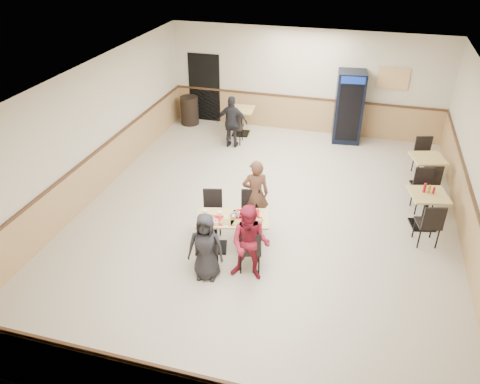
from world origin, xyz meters
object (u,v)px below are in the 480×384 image
(diner_woman_right, at_px, (250,244))
(diner_man_opposite, at_px, (255,194))
(main_table, at_px, (233,228))
(side_table_far, at_px, (426,167))
(side_table_near, at_px, (426,205))
(pepsi_cooler, at_px, (349,107))
(lone_diner, at_px, (232,122))
(trash_bin, at_px, (190,110))
(diner_woman_left, at_px, (206,247))
(back_table, at_px, (241,117))

(diner_woman_right, distance_m, diner_man_opposite, 1.65)
(main_table, height_order, diner_woman_right, diner_woman_right)
(main_table, height_order, side_table_far, side_table_far)
(side_table_near, xyz_separation_m, pepsi_cooler, (-1.93, 4.01, 0.49))
(lone_diner, bearing_deg, side_table_near, 149.53)
(lone_diner, xyz_separation_m, side_table_far, (5.06, -0.95, -0.22))
(diner_woman_right, xyz_separation_m, lone_diner, (-1.87, 5.25, -0.01))
(side_table_near, xyz_separation_m, trash_bin, (-6.71, 3.96, -0.08))
(diner_woman_left, bearing_deg, diner_man_opposite, 68.87)
(diner_woman_left, bearing_deg, trash_bin, 105.88)
(side_table_near, distance_m, trash_bin, 7.80)
(diner_man_opposite, height_order, side_table_far, diner_man_opposite)
(pepsi_cooler, bearing_deg, lone_diner, -163.21)
(diner_man_opposite, xyz_separation_m, back_table, (-1.56, 4.54, -0.23))
(side_table_near, height_order, pepsi_cooler, pepsi_cooler)
(pepsi_cooler, bearing_deg, diner_woman_right, -106.38)
(diner_man_opposite, relative_size, lone_diner, 1.04)
(back_table, bearing_deg, trash_bin, 168.68)
(diner_woman_left, distance_m, trash_bin, 7.28)
(diner_woman_right, height_order, side_table_near, diner_woman_right)
(diner_man_opposite, relative_size, back_table, 1.90)
(lone_diner, xyz_separation_m, side_table_near, (4.96, -2.71, -0.22))
(diner_man_opposite, relative_size, side_table_near, 1.74)
(main_table, relative_size, side_table_far, 1.65)
(main_table, bearing_deg, diner_woman_right, -67.62)
(side_table_far, relative_size, pepsi_cooler, 0.44)
(back_table, bearing_deg, diner_woman_left, -79.99)
(diner_woman_right, distance_m, back_table, 6.44)
(side_table_far, distance_m, back_table, 5.39)
(main_table, height_order, diner_man_opposite, diner_man_opposite)
(side_table_near, bearing_deg, pepsi_cooler, 115.66)
(main_table, distance_m, diner_woman_left, 0.95)
(diner_man_opposite, relative_size, side_table_far, 1.69)
(side_table_far, bearing_deg, back_table, 159.86)
(lone_diner, distance_m, side_table_far, 5.15)
(diner_woman_left, xyz_separation_m, side_table_near, (3.84, 2.73, -0.14))
(diner_man_opposite, height_order, trash_bin, diner_man_opposite)
(trash_bin, bearing_deg, diner_man_opposite, -55.85)
(side_table_near, relative_size, trash_bin, 1.00)
(main_table, bearing_deg, side_table_far, 29.90)
(side_table_near, bearing_deg, diner_woman_left, -144.63)
(diner_woman_left, height_order, side_table_near, diner_woman_left)
(diner_woman_right, distance_m, trash_bin, 7.45)
(diner_man_opposite, height_order, back_table, diner_man_opposite)
(side_table_far, xyz_separation_m, back_table, (-5.06, 1.85, 0.01))
(main_table, height_order, lone_diner, lone_diner)
(side_table_far, bearing_deg, diner_woman_left, -131.25)
(diner_woman_right, xyz_separation_m, trash_bin, (-3.62, 6.50, -0.30))
(diner_man_opposite, distance_m, back_table, 4.80)
(pepsi_cooler, bearing_deg, trash_bin, 174.23)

